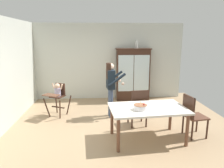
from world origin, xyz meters
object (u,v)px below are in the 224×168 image
(dining_table, at_px, (148,111))
(ceramic_vase, at_px, (136,45))
(china_cabinet, at_px, (133,74))
(adult_person, at_px, (111,83))
(birthday_cake, at_px, (140,107))
(dining_chair_far_side, at_px, (139,105))
(dining_chair_right_end, at_px, (192,113))
(high_chair_with_toddler, at_px, (57,94))

(dining_table, bearing_deg, ceramic_vase, 84.88)
(ceramic_vase, relative_size, dining_table, 0.16)
(china_cabinet, xyz_separation_m, adult_person, (-0.88, -1.65, 0.04))
(china_cabinet, distance_m, birthday_cake, 3.23)
(ceramic_vase, distance_m, dining_chair_far_side, 2.78)
(ceramic_vase, height_order, birthday_cake, ceramic_vase)
(dining_table, bearing_deg, dining_chair_right_end, 4.66)
(high_chair_with_toddler, height_order, birthday_cake, high_chair_with_toddler)
(birthday_cake, xyz_separation_m, dining_chair_right_end, (1.21, 0.21, -0.24))
(high_chair_with_toddler, xyz_separation_m, dining_chair_right_end, (3.23, -1.52, -0.10))
(china_cabinet, xyz_separation_m, dining_chair_far_side, (-0.24, -2.37, -0.37))
(china_cabinet, relative_size, high_chair_with_toddler, 1.94)
(birthday_cake, distance_m, dining_chair_far_side, 0.88)
(ceramic_vase, xyz_separation_m, dining_table, (-0.28, -3.09, -1.31))
(high_chair_with_toddler, bearing_deg, dining_chair_far_side, 2.76)
(ceramic_vase, bearing_deg, high_chair_with_toddler, -149.16)
(dining_chair_right_end, bearing_deg, dining_table, 85.75)
(high_chair_with_toddler, bearing_deg, ceramic_vase, 56.17)
(dining_chair_far_side, height_order, dining_chair_right_end, same)
(china_cabinet, xyz_separation_m, ceramic_vase, (0.10, 0.00, 1.03))
(ceramic_vase, height_order, dining_chair_far_side, ceramic_vase)
(high_chair_with_toddler, xyz_separation_m, adult_person, (1.50, -0.17, 0.31))
(high_chair_with_toddler, xyz_separation_m, birthday_cake, (2.02, -1.73, 0.14))
(ceramic_vase, height_order, dining_chair_right_end, ceramic_vase)
(china_cabinet, xyz_separation_m, dining_chair_right_end, (0.84, -3.00, -0.37))
(adult_person, distance_m, dining_table, 1.63)
(china_cabinet, distance_m, adult_person, 1.87)
(china_cabinet, distance_m, dining_chair_right_end, 3.14)
(birthday_cake, height_order, dining_chair_right_end, dining_chair_right_end)
(dining_chair_right_end, bearing_deg, ceramic_vase, 5.00)
(china_cabinet, distance_m, dining_table, 3.10)
(china_cabinet, bearing_deg, dining_table, -93.27)
(adult_person, height_order, birthday_cake, adult_person)
(ceramic_vase, bearing_deg, china_cabinet, -177.86)
(adult_person, bearing_deg, high_chair_with_toddler, 77.21)
(adult_person, height_order, dining_chair_far_side, adult_person)
(dining_chair_far_side, bearing_deg, adult_person, -55.09)
(ceramic_vase, relative_size, dining_chair_right_end, 0.28)
(ceramic_vase, height_order, adult_person, ceramic_vase)
(china_cabinet, distance_m, dining_chair_far_side, 2.41)
(dining_table, distance_m, dining_chair_right_end, 1.03)
(birthday_cake, relative_size, dining_chair_far_side, 0.29)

